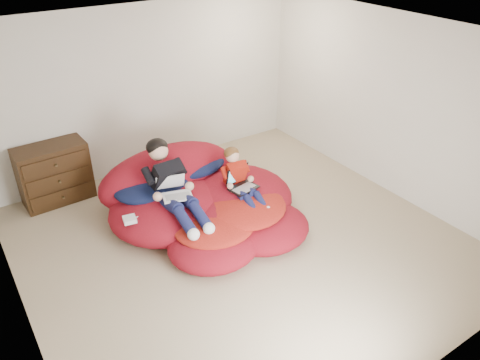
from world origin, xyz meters
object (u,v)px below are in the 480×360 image
Objects in this scene: dresser at (54,174)px; beanbag_pile at (202,202)px; younger_boy at (240,178)px; older_boy at (171,182)px; laptop_black at (241,182)px; laptop_white at (174,190)px.

dresser is 2.13m from beanbag_pile.
younger_boy is (0.43, -0.27, 0.35)m from beanbag_pile.
dresser is 1.11× the size of younger_boy.
older_boy is at bearing 164.09° from younger_boy.
laptop_black is (1.89, -1.82, 0.14)m from dresser.
dresser is 1.90m from older_boy.
older_boy is at bearing -56.50° from dresser.
beanbag_pile is at bearing -46.49° from dresser.
laptop_white is at bearing -90.00° from older_boy.
dresser is at bearing 133.51° from beanbag_pile.
older_boy reaches higher than laptop_white.
laptop_white is (-0.86, 0.16, 0.03)m from younger_boy.
dresser is 2.38× the size of laptop_black.
older_boy is 1.46× the size of younger_boy.
younger_boy reaches higher than dresser.
younger_boy is at bearing -43.73° from dresser.
beanbag_pile is at bearing 147.97° from younger_boy.
older_boy is 3.13× the size of laptop_black.
laptop_white is at bearing -57.80° from dresser.
older_boy is 0.90m from younger_boy.
older_boy reaches higher than dresser.
beanbag_pile is 6.17× the size of laptop_black.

